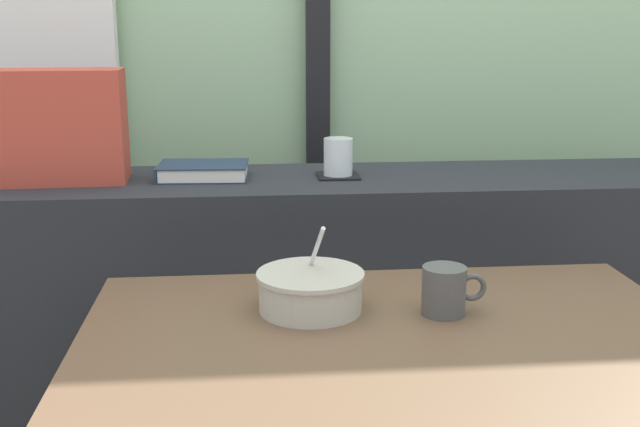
{
  "coord_description": "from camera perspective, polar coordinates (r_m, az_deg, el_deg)",
  "views": [
    {
      "loc": [
        -0.19,
        -1.25,
        1.19
      ],
      "look_at": [
        -0.03,
        0.41,
        0.78
      ],
      "focal_mm": 43.03,
      "sensor_mm": 36.0,
      "label": 1
    }
  ],
  "objects": [
    {
      "name": "soup_bowl",
      "position": [
        1.34,
        -0.72,
        -5.76
      ],
      "size": [
        0.19,
        0.19,
        0.16
      ],
      "color": "#BCB7A8",
      "rests_on": "breakfast_table"
    },
    {
      "name": "breakfast_table",
      "position": [
        1.28,
        5.68,
        -14.07
      ],
      "size": [
        1.02,
        0.71,
        0.7
      ],
      "color": "brown",
      "rests_on": "ground"
    },
    {
      "name": "coaster_square",
      "position": [
        1.85,
        1.35,
        2.81
      ],
      "size": [
        0.1,
        0.1,
        0.0
      ],
      "primitive_type": "cube",
      "color": "black",
      "rests_on": "dark_console_ledge"
    },
    {
      "name": "throw_pillow",
      "position": [
        1.87,
        -19.19,
        6.12
      ],
      "size": [
        0.33,
        0.15,
        0.26
      ],
      "primitive_type": "cube",
      "rotation": [
        0.0,
        0.0,
        0.04
      ],
      "color": "#B74233",
      "rests_on": "dark_console_ledge"
    },
    {
      "name": "dark_console_ledge",
      "position": [
        1.97,
        0.64,
        -9.2
      ],
      "size": [
        2.8,
        0.38,
        0.83
      ],
      "primitive_type": "cube",
      "color": "#23262B",
      "rests_on": "ground"
    },
    {
      "name": "juice_glass",
      "position": [
        1.84,
        1.36,
        4.11
      ],
      "size": [
        0.07,
        0.07,
        0.09
      ],
      "color": "white",
      "rests_on": "coaster_square"
    },
    {
      "name": "closed_book",
      "position": [
        1.86,
        -8.72,
        3.15
      ],
      "size": [
        0.22,
        0.16,
        0.04
      ],
      "color": "#1E2D47",
      "rests_on": "dark_console_ledge"
    },
    {
      "name": "ceramic_mug",
      "position": [
        1.34,
        9.29,
        -5.67
      ],
      "size": [
        0.11,
        0.08,
        0.08
      ],
      "color": "#4C4C4C",
      "rests_on": "breakfast_table"
    },
    {
      "name": "curtain_left_panel",
      "position": [
        2.4,
        -21.9,
        14.39
      ],
      "size": [
        0.56,
        0.06,
        2.5
      ],
      "primitive_type": "cube",
      "color": "white",
      "rests_on": "ground"
    }
  ]
}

